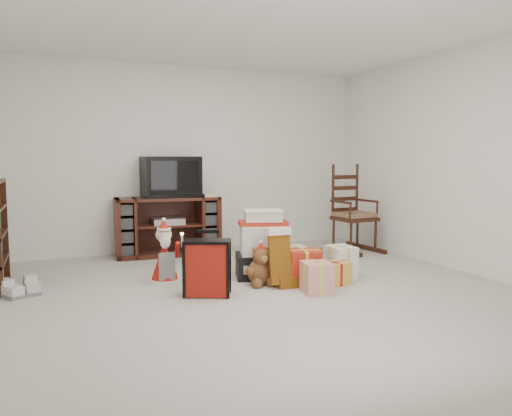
{
  "coord_description": "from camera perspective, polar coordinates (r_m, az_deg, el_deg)",
  "views": [
    {
      "loc": [
        -1.75,
        -4.18,
        1.27
      ],
      "look_at": [
        0.23,
        0.6,
        0.75
      ],
      "focal_mm": 35.0,
      "sensor_mm": 36.0,
      "label": 1
    }
  ],
  "objects": [
    {
      "name": "room",
      "position": [
        4.54,
        0.26,
        5.48
      ],
      "size": [
        5.01,
        5.01,
        2.51
      ],
      "color": "beige",
      "rests_on": "ground"
    },
    {
      "name": "tv_stand",
      "position": [
        6.63,
        -10.03,
        -2.05
      ],
      "size": [
        1.36,
        0.56,
        0.76
      ],
      "rotation": [
        0.0,
        0.0,
        -0.06
      ],
      "color": "#461E14",
      "rests_on": "floor"
    },
    {
      "name": "rocking_chair",
      "position": [
        6.99,
        10.92,
        -1.35
      ],
      "size": [
        0.57,
        0.86,
        1.23
      ],
      "rotation": [
        0.0,
        0.0,
        0.09
      ],
      "color": "#391B0F",
      "rests_on": "floor"
    },
    {
      "name": "gift_pile",
      "position": [
        5.32,
        0.8,
        -4.66
      ],
      "size": [
        0.65,
        0.55,
        0.71
      ],
      "rotation": [
        0.0,
        0.0,
        -0.28
      ],
      "color": "black",
      "rests_on": "floor"
    },
    {
      "name": "red_suitcase",
      "position": [
        4.64,
        -5.6,
        -6.8
      ],
      "size": [
        0.45,
        0.35,
        0.61
      ],
      "rotation": [
        0.0,
        0.0,
        -0.41
      ],
      "color": "maroon",
      "rests_on": "floor"
    },
    {
      "name": "stocking",
      "position": [
        4.9,
        2.77,
        -5.69
      ],
      "size": [
        0.28,
        0.13,
        0.6
      ],
      "primitive_type": null,
      "rotation": [
        0.0,
        0.0,
        -0.04
      ],
      "color": "#0B670D",
      "rests_on": "floor"
    },
    {
      "name": "teddy_bear",
      "position": [
        5.03,
        0.52,
        -6.9
      ],
      "size": [
        0.26,
        0.23,
        0.38
      ],
      "color": "brown",
      "rests_on": "floor"
    },
    {
      "name": "santa_figurine",
      "position": [
        5.63,
        -0.66,
        -5.17
      ],
      "size": [
        0.26,
        0.25,
        0.53
      ],
      "color": "#AD1B12",
      "rests_on": "floor"
    },
    {
      "name": "mrs_claus_figurine",
      "position": [
        5.18,
        -10.42,
        -5.7
      ],
      "size": [
        0.32,
        0.3,
        0.65
      ],
      "color": "#AD1B12",
      "rests_on": "floor"
    },
    {
      "name": "sneaker_pair",
      "position": [
        5.18,
        -25.3,
        -8.38
      ],
      "size": [
        0.43,
        0.33,
        0.11
      ],
      "rotation": [
        0.0,
        0.0,
        0.42
      ],
      "color": "silver",
      "rests_on": "floor"
    },
    {
      "name": "gift_cluster",
      "position": [
        5.31,
        6.89,
        -6.65
      ],
      "size": [
        0.79,
        1.15,
        0.27
      ],
      "color": "#B12614",
      "rests_on": "floor"
    },
    {
      "name": "crt_television",
      "position": [
        6.61,
        -9.74,
        3.54
      ],
      "size": [
        0.72,
        0.53,
        0.53
      ],
      "rotation": [
        0.0,
        0.0,
        0.01
      ],
      "color": "black",
      "rests_on": "tv_stand"
    }
  ]
}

